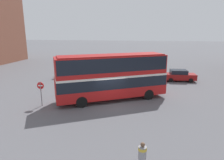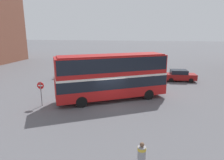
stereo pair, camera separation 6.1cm
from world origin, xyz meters
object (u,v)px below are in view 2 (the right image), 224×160
(double_decker_bus, at_px, (112,74))
(pedestrian_foreground, at_px, (142,155))
(parked_car_kerb_far, at_px, (180,75))
(no_entry_sign, at_px, (41,90))
(parked_car_kerb_near, at_px, (72,73))

(double_decker_bus, xyz_separation_m, pedestrian_foreground, (3.32, -10.20, -1.57))
(parked_car_kerb_far, bearing_deg, no_entry_sign, -144.18)
(pedestrian_foreground, height_order, no_entry_sign, no_entry_sign)
(no_entry_sign, bearing_deg, pedestrian_foreground, -38.32)
(double_decker_bus, bearing_deg, parked_car_kerb_far, 21.10)
(parked_car_kerb_far, height_order, no_entry_sign, no_entry_sign)
(pedestrian_foreground, bearing_deg, no_entry_sign, 0.73)
(parked_car_kerb_near, xyz_separation_m, parked_car_kerb_far, (15.12, 0.97, -0.01))
(parked_car_kerb_far, bearing_deg, parked_car_kerb_near, 178.46)
(parked_car_kerb_far, relative_size, no_entry_sign, 1.92)
(parked_car_kerb_far, xyz_separation_m, no_entry_sign, (-13.73, -11.95, 0.75))
(double_decker_bus, bearing_deg, no_entry_sign, 175.89)
(parked_car_kerb_near, xyz_separation_m, no_entry_sign, (1.38, -10.98, 0.75))
(parked_car_kerb_far, distance_m, no_entry_sign, 18.22)
(double_decker_bus, bearing_deg, parked_car_kerb_near, 103.33)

